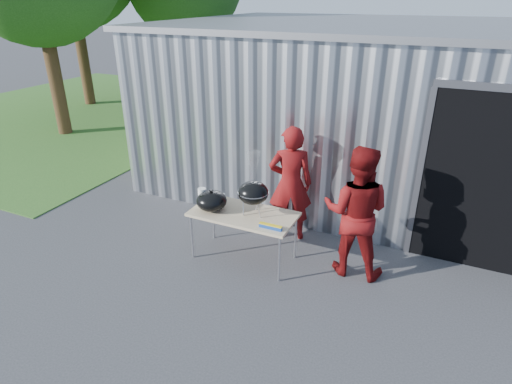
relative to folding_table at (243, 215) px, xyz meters
The scene contains 11 objects.
ground 0.87m from the folding_table, 76.21° to the right, with size 80.00×80.00×0.00m, color #343437.
building 4.31m from the folding_table, 75.81° to the left, with size 8.20×6.20×3.10m.
grass_patch 10.47m from the folding_table, 148.18° to the left, with size 10.00×12.00×0.02m, color #2D591E.
folding_table is the anchor object (origin of this frame).
kettle_grill 0.48m from the folding_table, ahead, with size 0.43×0.43×0.93m.
grill_lid 0.50m from the folding_table, 167.67° to the right, with size 0.44×0.44×0.32m.
paper_towels 0.67m from the folding_table, behind, with size 0.12×0.12×0.28m, color white.
white_tub 0.59m from the folding_table, 159.78° to the left, with size 0.20×0.15×0.10m, color white.
foil_box 0.59m from the folding_table, 25.38° to the right, with size 0.32×0.06×0.06m.
person_cook 0.97m from the folding_table, 66.43° to the left, with size 0.67×0.44×1.85m, color maroon.
person_bystander 1.57m from the folding_table, 13.37° to the left, with size 0.90×0.70×1.86m, color maroon.
Camera 1 is at (2.32, -4.33, 3.58)m, focal length 30.00 mm.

